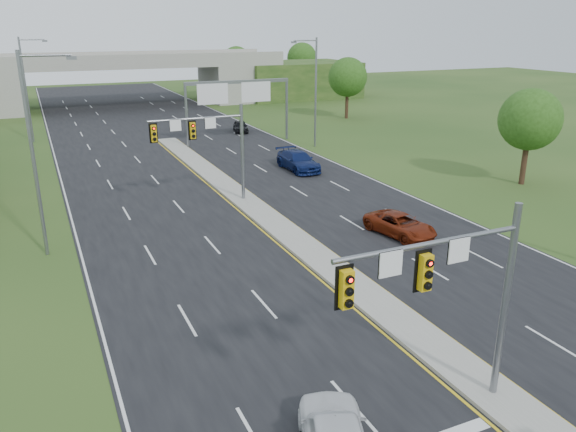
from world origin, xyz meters
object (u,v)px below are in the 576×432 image
(signal_mast_far, at_px, (211,139))
(car_far_b, at_px, (298,161))
(signal_mast_near, at_px, (455,285))
(car_far_a, at_px, (400,225))
(car_far_c, at_px, (241,126))
(sign_gantry, at_px, (237,94))
(overpass, at_px, (121,83))

(signal_mast_far, relative_size, car_far_b, 1.24)
(car_far_b, bearing_deg, signal_mast_near, -107.58)
(car_far_b, bearing_deg, car_far_a, -94.78)
(signal_mast_near, bearing_deg, car_far_c, 77.37)
(sign_gantry, xyz_separation_m, car_far_c, (2.53, 6.24, -4.55))
(car_far_c, bearing_deg, car_far_b, -81.01)
(sign_gantry, bearing_deg, car_far_a, -90.89)
(sign_gantry, height_order, car_far_a, sign_gantry)
(overpass, relative_size, car_far_c, 20.37)
(signal_mast_near, relative_size, car_far_c, 1.78)
(signal_mast_near, bearing_deg, car_far_a, 59.55)
(car_far_c, bearing_deg, car_far_a, -80.77)
(sign_gantry, bearing_deg, car_far_b, -86.37)
(sign_gantry, relative_size, overpass, 0.14)
(car_far_a, bearing_deg, signal_mast_near, -130.94)
(signal_mast_far, relative_size, car_far_a, 1.46)
(signal_mast_near, distance_m, overpass, 80.11)
(signal_mast_far, xyz_separation_m, car_far_c, (11.48, 26.23, -4.04))
(signal_mast_far, bearing_deg, sign_gantry, 65.89)
(signal_mast_far, bearing_deg, signal_mast_near, -90.00)
(overpass, distance_m, car_far_c, 30.41)
(overpass, bearing_deg, signal_mast_near, -91.62)
(overpass, bearing_deg, car_far_b, -81.16)
(overpass, height_order, car_far_b, overpass)
(car_far_a, bearing_deg, car_far_c, 74.83)
(sign_gantry, xyz_separation_m, car_far_a, (-0.48, -30.59, -4.55))
(signal_mast_far, distance_m, car_far_a, 14.15)
(signal_mast_far, distance_m, overpass, 55.13)
(signal_mast_near, xyz_separation_m, car_far_a, (8.47, 14.41, -4.04))
(signal_mast_far, xyz_separation_m, sign_gantry, (8.95, 19.99, 0.51))
(signal_mast_far, xyz_separation_m, car_far_b, (9.79, 6.65, -3.89))
(signal_mast_far, height_order, car_far_a, signal_mast_far)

